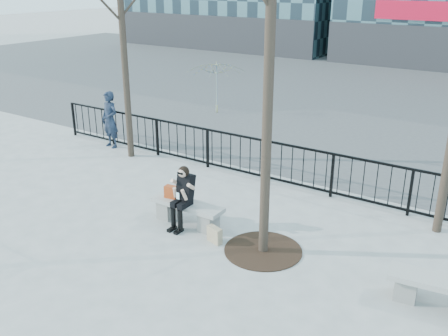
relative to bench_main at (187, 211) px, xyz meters
The scene contains 11 objects.
ground 0.30m from the bench_main, ahead, with size 120.00×120.00×0.00m, color gray.
street_surface 15.00m from the bench_main, 90.00° to the left, with size 60.00×23.00×0.01m, color #474747.
railing 3.01m from the bench_main, 90.00° to the left, with size 14.00×0.06×1.10m.
tree_grate 1.92m from the bench_main, ahead, with size 1.50×1.50×0.02m, color black.
bench_main is the anchor object (origin of this frame).
bench_second 5.16m from the bench_main, ahead, with size 1.75×0.49×0.52m.
seated_woman 0.40m from the bench_main, 90.00° to the right, with size 0.50×0.64×1.34m.
handbag 0.52m from the bench_main, behind, with size 0.32×0.15×0.27m, color #B13D15.
shopping_bag 1.00m from the bench_main, 19.89° to the right, with size 0.35×0.13×0.33m, color beige.
standing_man 5.84m from the bench_main, 151.19° to the left, with size 0.63×0.42×1.73m, color black.
vendor_umbrella 9.25m from the bench_main, 120.73° to the left, with size 2.15×2.19×1.97m, color yellow.
Camera 1 is at (5.90, -7.49, 4.93)m, focal length 40.00 mm.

